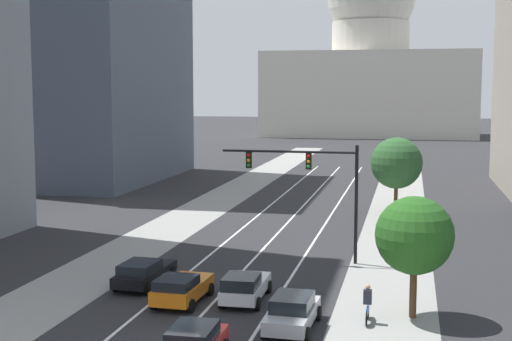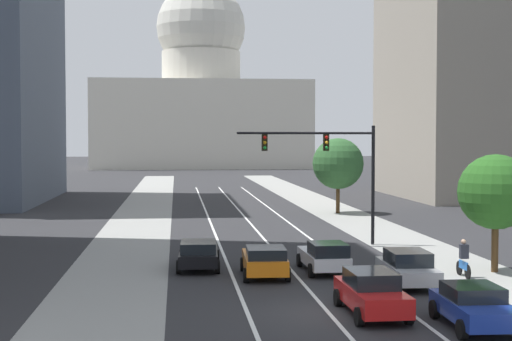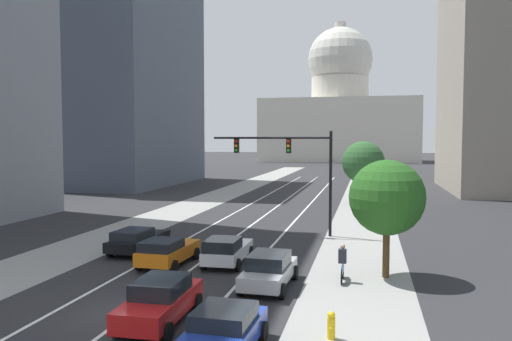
% 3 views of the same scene
% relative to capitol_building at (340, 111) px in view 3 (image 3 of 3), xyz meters
% --- Properties ---
extents(ground_plane, '(400.00, 400.00, 0.00)m').
position_rel_capitol_building_xyz_m(ground_plane, '(0.00, -96.60, -14.99)').
color(ground_plane, '#2B2B2D').
extents(sidewalk_left, '(4.74, 130.00, 0.01)m').
position_rel_capitol_building_xyz_m(sidewalk_left, '(-8.16, -101.60, -14.98)').
color(sidewalk_left, gray).
rests_on(sidewalk_left, ground).
extents(sidewalk_right, '(4.74, 130.00, 0.01)m').
position_rel_capitol_building_xyz_m(sidewalk_right, '(8.16, -101.60, -14.98)').
color(sidewalk_right, gray).
rests_on(sidewalk_right, ground).
extents(lane_stripe_left, '(0.16, 90.00, 0.01)m').
position_rel_capitol_building_xyz_m(lane_stripe_left, '(-2.90, -111.60, -14.98)').
color(lane_stripe_left, white).
rests_on(lane_stripe_left, ground).
extents(lane_stripe_center, '(0.16, 90.00, 0.01)m').
position_rel_capitol_building_xyz_m(lane_stripe_center, '(0.00, -111.60, -14.98)').
color(lane_stripe_center, white).
rests_on(lane_stripe_center, ground).
extents(lane_stripe_right, '(0.16, 90.00, 0.01)m').
position_rel_capitol_building_xyz_m(lane_stripe_right, '(2.90, -111.60, -14.98)').
color(lane_stripe_right, white).
rests_on(lane_stripe_right, ground).
extents(office_tower_far_left, '(15.57, 26.70, 37.73)m').
position_rel_capitol_building_xyz_m(office_tower_far_left, '(-25.79, -85.59, 3.91)').
color(office_tower_far_left, '#4C5666').
rests_on(office_tower_far_left, ground).
extents(capitol_building, '(45.21, 23.99, 40.95)m').
position_rel_capitol_building_xyz_m(capitol_building, '(0.00, 0.00, 0.00)').
color(capitol_building, beige).
rests_on(capitol_building, ground).
extents(car_red, '(1.99, 4.52, 1.58)m').
position_rel_capitol_building_xyz_m(car_red, '(1.45, -137.19, -14.18)').
color(car_red, red).
rests_on(car_red, ground).
extents(car_blue, '(2.15, 4.16, 1.40)m').
position_rel_capitol_building_xyz_m(car_blue, '(4.34, -139.33, -14.25)').
color(car_blue, '#1E389E').
rests_on(car_blue, ground).
extents(car_black, '(2.18, 4.78, 1.38)m').
position_rel_capitol_building_xyz_m(car_black, '(-4.35, -126.97, -14.26)').
color(car_black, black).
rests_on(car_black, ground).
extents(car_white, '(2.00, 4.37, 1.49)m').
position_rel_capitol_building_xyz_m(car_white, '(1.45, -128.68, -14.23)').
color(car_white, silver).
rests_on(car_white, ground).
extents(car_orange, '(2.19, 4.29, 1.45)m').
position_rel_capitol_building_xyz_m(car_orange, '(-1.46, -129.55, -14.22)').
color(car_orange, orange).
rests_on(car_orange, ground).
extents(car_silver, '(2.09, 4.42, 1.50)m').
position_rel_capitol_building_xyz_m(car_silver, '(4.34, -132.13, -14.21)').
color(car_silver, '#B2B5BA').
rests_on(car_silver, ground).
extents(traffic_signal_mast, '(8.12, 0.39, 7.00)m').
position_rel_capitol_building_xyz_m(traffic_signal_mast, '(3.59, -119.82, -9.92)').
color(traffic_signal_mast, black).
rests_on(traffic_signal_mast, ground).
extents(fire_hydrant, '(0.26, 0.35, 0.91)m').
position_rel_capitol_building_xyz_m(fire_hydrant, '(7.41, -137.38, -14.52)').
color(fire_hydrant, yellow).
rests_on(fire_hydrant, ground).
extents(cyclist, '(0.36, 1.70, 1.72)m').
position_rel_capitol_building_xyz_m(cyclist, '(7.43, -130.57, -14.14)').
color(cyclist, black).
rests_on(cyclist, ground).
extents(street_tree_mid_right, '(4.27, 4.27, 6.29)m').
position_rel_capitol_building_xyz_m(street_tree_mid_right, '(8.02, -101.23, -10.84)').
color(street_tree_mid_right, '#51381E').
rests_on(street_tree_mid_right, ground).
extents(street_tree_far_right, '(3.51, 3.51, 5.52)m').
position_rel_capitol_building_xyz_m(street_tree_far_right, '(9.38, -129.42, -11.24)').
color(street_tree_far_right, '#51381E').
rests_on(street_tree_far_right, ground).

